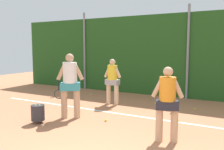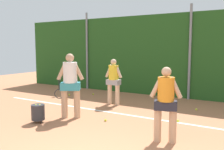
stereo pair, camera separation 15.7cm
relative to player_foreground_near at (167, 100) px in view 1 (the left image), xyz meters
The scene contains 16 objects.
ground_plane 1.11m from the player_foreground_near, behind, with size 27.95×27.95×0.00m, color #B2704C.
hedge_fence_backdrop 5.09m from the player_foreground_near, 96.95° to the left, with size 17.19×0.25×3.43m, color #23511E.
fence_post_left 7.42m from the player_foreground_near, 139.13° to the left, with size 0.10×0.10×3.73m, color gray.
fence_post_center 4.95m from the player_foreground_near, 97.20° to the left, with size 0.10×0.10×3.73m, color gray.
court_baseline_paint 1.87m from the player_foreground_near, 111.96° to the left, with size 12.56×0.10×0.01m, color white.
player_foreground_near is the anchor object (origin of this frame).
player_midcourt 3.01m from the player_foreground_near, behind, with size 0.72×0.57×1.88m.
player_backcourt_far 3.71m from the player_foreground_near, 137.38° to the left, with size 0.69×0.35×1.64m.
ball_hopper 3.52m from the player_foreground_near, behind, with size 0.36×0.36×0.51m.
tennis_ball_0 5.73m from the player_foreground_near, 140.57° to the left, with size 0.07×0.07×0.07m, color #CCDB33.
tennis_ball_1 2.19m from the player_foreground_near, 161.96° to the left, with size 0.07×0.07×0.07m, color #CCDB33.
tennis_ball_3 3.26m from the player_foreground_near, 89.30° to the left, with size 0.07×0.07×0.07m, color #CCDB33.
tennis_ball_5 6.02m from the player_foreground_near, 150.20° to the left, with size 0.07×0.07×0.07m, color #CCDB33.
tennis_ball_6 3.70m from the player_foreground_near, 112.70° to the left, with size 0.07×0.07×0.07m, color #CCDB33.
tennis_ball_7 1.81m from the player_foreground_near, 95.02° to the left, with size 0.07×0.07×0.07m, color #CCDB33.
tennis_ball_8 6.52m from the player_foreground_near, 145.63° to the left, with size 0.07×0.07×0.07m, color #CCDB33.
Camera 1 is at (2.07, -2.98, 2.05)m, focal length 39.28 mm.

